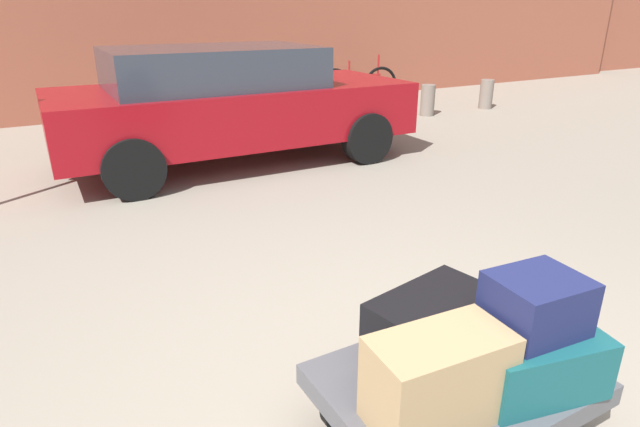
{
  "coord_description": "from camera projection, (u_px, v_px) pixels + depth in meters",
  "views": [
    {
      "loc": [
        -1.44,
        -1.34,
        1.83
      ],
      "look_at": [
        0.0,
        1.2,
        0.69
      ],
      "focal_mm": 29.38,
      "sensor_mm": 36.0,
      "label": 1
    }
  ],
  "objects": [
    {
      "name": "suitcase_teal_stacked_top",
      "position": [
        528.0,
        354.0,
        2.22
      ],
      "size": [
        0.61,
        0.53,
        0.26
      ],
      "primitive_type": "cube",
      "rotation": [
        0.0,
        0.0,
        -0.21
      ],
      "color": "#144C51",
      "rests_on": "luggage_cart"
    },
    {
      "name": "parked_car",
      "position": [
        230.0,
        102.0,
        6.46
      ],
      "size": [
        4.33,
        1.99,
        1.42
      ],
      "color": "maroon",
      "rests_on": "ground_plane"
    },
    {
      "name": "bollard_corner",
      "position": [
        486.0,
        94.0,
        10.25
      ],
      "size": [
        0.26,
        0.26,
        0.56
      ],
      "primitive_type": "cylinder",
      "color": "#72665B",
      "rests_on": "ground_plane"
    },
    {
      "name": "duffel_bag_navy_topmost_pile",
      "position": [
        536.0,
        304.0,
        2.13
      ],
      "size": [
        0.39,
        0.34,
        0.24
      ],
      "primitive_type": "cube",
      "rotation": [
        0.0,
        0.0,
        -0.09
      ],
      "color": "#191E47",
      "rests_on": "suitcase_teal_stacked_top"
    },
    {
      "name": "duffel_bag_black_rear_left",
      "position": [
        431.0,
        327.0,
        2.36
      ],
      "size": [
        0.63,
        0.43,
        0.31
      ],
      "primitive_type": "cube",
      "rotation": [
        0.0,
        0.0,
        0.18
      ],
      "color": "black",
      "rests_on": "luggage_cart"
    },
    {
      "name": "bicycle_leaning",
      "position": [
        358.0,
        85.0,
        10.83
      ],
      "size": [
        1.74,
        0.38,
        0.96
      ],
      "color": "black",
      "rests_on": "ground_plane"
    },
    {
      "name": "bollard_kerb_far",
      "position": [
        428.0,
        100.0,
        9.56
      ],
      "size": [
        0.26,
        0.26,
        0.56
      ],
      "primitive_type": "cylinder",
      "color": "#72665B",
      "rests_on": "ground_plane"
    },
    {
      "name": "bollard_kerb_mid",
      "position": [
        348.0,
        108.0,
        8.77
      ],
      "size": [
        0.26,
        0.26,
        0.56
      ],
      "primitive_type": "cylinder",
      "color": "#72665B",
      "rests_on": "ground_plane"
    },
    {
      "name": "duffel_bag_tan_front_left",
      "position": [
        438.0,
        378.0,
        1.99
      ],
      "size": [
        0.57,
        0.32,
        0.36
      ],
      "primitive_type": "cube",
      "rotation": [
        0.0,
        0.0,
        -0.07
      ],
      "color": "#9E7F56",
      "rests_on": "luggage_cart"
    },
    {
      "name": "bollard_kerb_near",
      "position": [
        282.0,
        115.0,
        8.21
      ],
      "size": [
        0.26,
        0.26,
        0.56
      ],
      "primitive_type": "cylinder",
      "color": "#72665B",
      "rests_on": "ground_plane"
    },
    {
      "name": "luggage_cart",
      "position": [
        454.0,
        388.0,
        2.31
      ],
      "size": [
        1.15,
        0.82,
        0.34
      ],
      "color": "#4C4C51",
      "rests_on": "ground_plane"
    }
  ]
}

